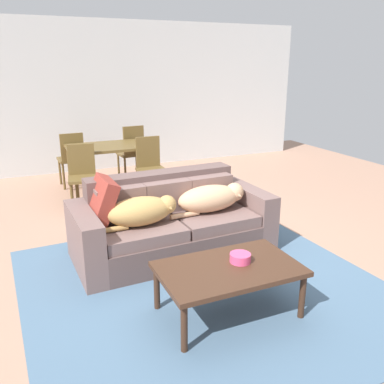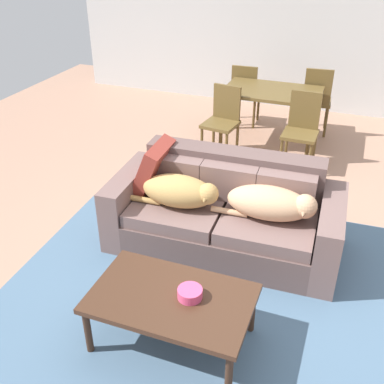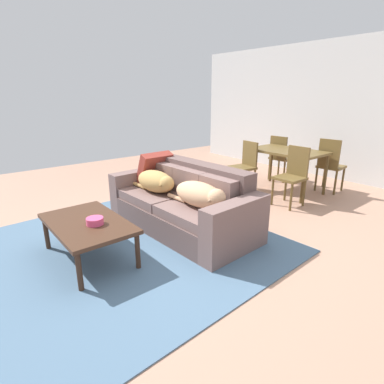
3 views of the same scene
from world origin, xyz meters
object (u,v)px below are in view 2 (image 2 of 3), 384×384
Objects in this scene: coffee_table at (171,301)px; dining_chair_far_right at (316,98)px; throw_pillow_by_left_arm at (153,167)px; dog_on_left_cushion at (181,191)px; couch at (225,214)px; dining_chair_near_left at (223,118)px; dog_on_right_cushion at (272,203)px; dining_chair_far_left at (245,92)px; dining_chair_near_right at (302,127)px; dining_table at (272,96)px; bowl_on_coffee_table at (190,293)px.

coffee_table is 1.17× the size of dining_chair_far_right.
dining_chair_far_right is at bearing 68.77° from throw_pillow_by_left_arm.
dog_on_left_cushion is 3.21m from dining_chair_far_right.
dining_chair_far_right is at bearing 79.86° from couch.
dining_chair_near_left is (-0.24, 2.03, -0.09)m from dog_on_left_cushion.
dog_on_right_cushion is at bearing -14.70° from couch.
dining_chair_far_left is at bearing 97.45° from dining_chair_near_left.
dog_on_left_cushion is at bearing 70.80° from dining_chair_far_right.
dining_chair_near_left is 0.96× the size of dining_chair_near_right.
dog_on_right_cushion is at bearing -6.11° from throw_pillow_by_left_arm.
dining_table reaches higher than dog_on_right_cushion.
couch reaches higher than dining_table.
throw_pillow_by_left_arm and dining_chair_far_left have the same top height.
dining_table is (-0.11, 2.37, 0.35)m from couch.
coffee_table is at bearing -112.35° from dog_on_right_cushion.
bowl_on_coffee_table is at bearing -56.10° from throw_pillow_by_left_arm.
dog_on_right_cushion is 0.96× the size of dining_chair_near_right.
dining_table is (-0.54, 2.47, 0.09)m from dog_on_right_cushion.
dining_chair_near_left is at bearing 105.79° from couch.
dining_chair_near_left is at bearing -133.51° from dining_table.
dining_chair_far_right is at bearing 47.65° from dining_table.
coffee_table is (0.73, -1.30, -0.27)m from throw_pillow_by_left_arm.
dining_chair_far_left is (-0.60, 2.91, 0.18)m from couch.
dining_chair_near_right is at bearing 129.44° from dining_chair_far_left.
dining_chair_far_right is (1.01, 0.02, 0.02)m from dining_chair_far_left.
dining_chair_far_right is at bearing 54.68° from dining_chair_near_left.
throw_pillow_by_left_arm is 2.81× the size of bowl_on_coffee_table.
dog_on_right_cushion is 1.00× the size of dining_chair_near_left.
dining_chair_near_left is 0.98× the size of dining_chair_far_left.
dog_on_left_cushion is 0.92× the size of dog_on_right_cushion.
dining_chair_far_right reaches higher than dog_on_left_cushion.
throw_pillow_by_left_arm is 1.83m from dining_chair_near_left.
coffee_table is at bearing -92.20° from couch.
dining_chair_far_right is at bearing 89.49° from dining_chair_near_right.
bowl_on_coffee_table is at bearing 80.79° from dining_chair_far_right.
dog_on_left_cushion is 0.80m from dog_on_right_cushion.
throw_pillow_by_left_arm is at bearing 148.17° from dog_on_left_cushion.
couch is 1.89m from dining_chair_near_right.
couch reaches higher than bowl_on_coffee_table.
dining_chair_near_right is (0.49, -0.53, -0.16)m from dining_table.
dog_on_left_cushion is 0.89× the size of dining_chair_near_right.
dog_on_right_cushion is 5.15× the size of bowl_on_coffee_table.
throw_pillow_by_left_arm is 2.13m from dining_chair_near_right.
coffee_table is (0.00, -1.27, 0.06)m from couch.
dining_chair_far_left is (-0.72, 4.15, 0.04)m from bowl_on_coffee_table.
throw_pillow_by_left_arm is at bearing 175.46° from couch.
dining_chair_near_left is (-0.61, 3.12, 0.11)m from coffee_table.
dining_chair_far_left is at bearing 132.42° from dining_table.
bowl_on_coffee_table is at bearing -86.54° from couch.
dining_table is at bearing 133.26° from dining_chair_near_right.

